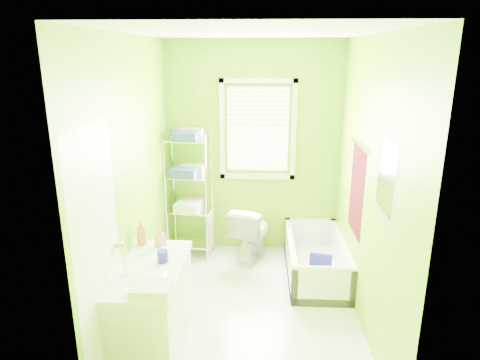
{
  "coord_description": "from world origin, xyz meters",
  "views": [
    {
      "loc": [
        0.09,
        -3.67,
        2.45
      ],
      "look_at": [
        -0.11,
        0.25,
        1.27
      ],
      "focal_mm": 32.0,
      "sensor_mm": 36.0,
      "label": 1
    }
  ],
  "objects_px": {
    "toilet": "(251,232)",
    "wire_shelf_unit": "(190,181)",
    "bathtub": "(316,264)",
    "vanity": "(152,307)"
  },
  "relations": [
    {
      "from": "toilet",
      "to": "wire_shelf_unit",
      "type": "relative_size",
      "value": 0.44
    },
    {
      "from": "bathtub",
      "to": "toilet",
      "type": "relative_size",
      "value": 1.98
    },
    {
      "from": "bathtub",
      "to": "toilet",
      "type": "height_order",
      "value": "toilet"
    },
    {
      "from": "vanity",
      "to": "wire_shelf_unit",
      "type": "xyz_separation_m",
      "value": [
        0.04,
        1.84,
        0.54
      ]
    },
    {
      "from": "toilet",
      "to": "vanity",
      "type": "height_order",
      "value": "vanity"
    },
    {
      "from": "bathtub",
      "to": "toilet",
      "type": "bearing_deg",
      "value": 151.82
    },
    {
      "from": "vanity",
      "to": "bathtub",
      "type": "bearing_deg",
      "value": 41.56
    },
    {
      "from": "wire_shelf_unit",
      "to": "vanity",
      "type": "bearing_deg",
      "value": -91.25
    },
    {
      "from": "bathtub",
      "to": "vanity",
      "type": "bearing_deg",
      "value": -138.44
    },
    {
      "from": "toilet",
      "to": "wire_shelf_unit",
      "type": "bearing_deg",
      "value": 11.71
    }
  ]
}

